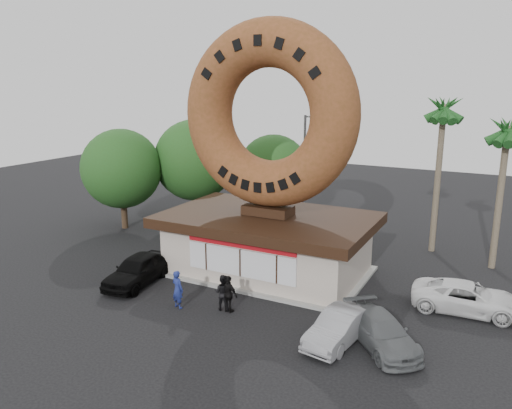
{
  "coord_description": "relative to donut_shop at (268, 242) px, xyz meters",
  "views": [
    {
      "loc": [
        11.46,
        -17.37,
        10.23
      ],
      "look_at": [
        0.31,
        4.0,
        4.33
      ],
      "focal_mm": 35.0,
      "sensor_mm": 36.0,
      "label": 1
    }
  ],
  "objects": [
    {
      "name": "palm_far",
      "position": [
        11.0,
        6.52,
        5.72
      ],
      "size": [
        2.6,
        2.6,
        8.75
      ],
      "color": "#726651",
      "rests_on": "ground"
    },
    {
      "name": "car_grey",
      "position": [
        7.55,
        -5.08,
        -1.14
      ],
      "size": [
        4.18,
        4.43,
        1.26
      ],
      "primitive_type": "imported",
      "rotation": [
        0.0,
        0.0,
        0.72
      ],
      "color": "slate",
      "rests_on": "ground"
    },
    {
      "name": "giant_donut",
      "position": [
        0.0,
        0.02,
        6.85
      ],
      "size": [
        9.63,
        2.45,
        9.63
      ],
      "primitive_type": "torus",
      "rotation": [
        1.57,
        0.0,
        0.0
      ],
      "color": "brown",
      "rests_on": "donut_shop"
    },
    {
      "name": "car_black",
      "position": [
        -5.29,
        -4.58,
        -0.99
      ],
      "size": [
        2.28,
        4.7,
        1.54
      ],
      "primitive_type": "imported",
      "rotation": [
        0.0,
        0.0,
        0.1
      ],
      "color": "black",
      "rests_on": "ground"
    },
    {
      "name": "person_center",
      "position": [
        0.25,
        -5.17,
        -0.91
      ],
      "size": [
        0.95,
        0.81,
        1.7
      ],
      "primitive_type": "imported",
      "rotation": [
        0.0,
        0.0,
        3.36
      ],
      "color": "black",
      "rests_on": "ground"
    },
    {
      "name": "person_right",
      "position": [
        0.62,
        -5.27,
        -0.89
      ],
      "size": [
        1.09,
        0.65,
        1.75
      ],
      "primitive_type": "imported",
      "rotation": [
        0.0,
        0.0,
        2.91
      ],
      "color": "black",
      "rests_on": "ground"
    },
    {
      "name": "ground",
      "position": [
        0.0,
        -5.98,
        -1.77
      ],
      "size": [
        90.0,
        90.0,
        0.0
      ],
      "primitive_type": "plane",
      "color": "black",
      "rests_on": "ground"
    },
    {
      "name": "donut_shop",
      "position": [
        0.0,
        0.0,
        0.0
      ],
      "size": [
        11.2,
        7.2,
        3.8
      ],
      "color": "beige",
      "rests_on": "ground"
    },
    {
      "name": "tree_far",
      "position": [
        -13.0,
        3.02,
        2.56
      ],
      "size": [
        5.6,
        5.6,
        7.14
      ],
      "color": "#473321",
      "rests_on": "ground"
    },
    {
      "name": "car_white",
      "position": [
        10.3,
        -0.18,
        -1.08
      ],
      "size": [
        5.05,
        2.58,
        1.37
      ],
      "primitive_type": "imported",
      "rotation": [
        0.0,
        0.0,
        1.63
      ],
      "color": "white",
      "rests_on": "ground"
    },
    {
      "name": "tree_mid",
      "position": [
        -4.0,
        9.02,
        2.25
      ],
      "size": [
        5.2,
        5.2,
        6.63
      ],
      "color": "#473321",
      "rests_on": "ground"
    },
    {
      "name": "person_left",
      "position": [
        -1.72,
        -5.96,
        -0.85
      ],
      "size": [
        0.76,
        0.6,
        1.83
      ],
      "primitive_type": "imported",
      "rotation": [
        0.0,
        0.0,
        2.87
      ],
      "color": "navy",
      "rests_on": "ground"
    },
    {
      "name": "tree_west",
      "position": [
        -9.5,
        7.02,
        2.87
      ],
      "size": [
        6.0,
        6.0,
        7.65
      ],
      "color": "#473321",
      "rests_on": "ground"
    },
    {
      "name": "palm_near",
      "position": [
        7.5,
        8.02,
        6.65
      ],
      "size": [
        2.6,
        2.6,
        9.75
      ],
      "color": "#726651",
      "rests_on": "ground"
    },
    {
      "name": "street_lamp",
      "position": [
        -1.86,
        10.02,
        2.72
      ],
      "size": [
        2.11,
        0.2,
        8.0
      ],
      "color": "#59595E",
      "rests_on": "ground"
    },
    {
      "name": "car_silver",
      "position": [
        5.96,
        -5.55,
        -1.11
      ],
      "size": [
        2.01,
        4.14,
        1.31
      ],
      "primitive_type": "imported",
      "rotation": [
        0.0,
        0.0,
        -0.16
      ],
      "color": "gray",
      "rests_on": "ground"
    }
  ]
}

